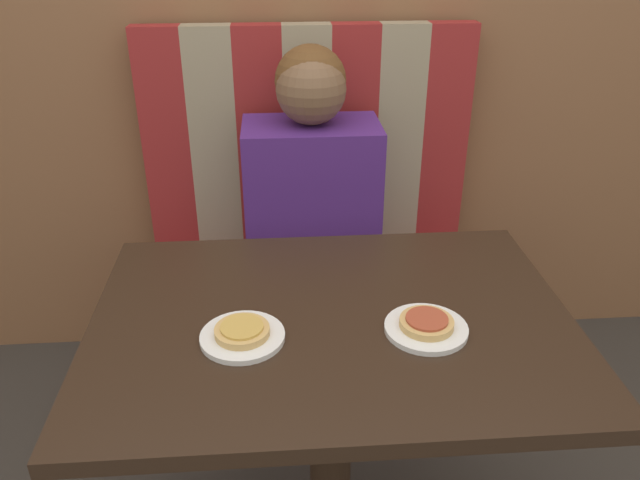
% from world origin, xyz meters
% --- Properties ---
extents(booth_seat, '(1.08, 0.52, 0.45)m').
position_xyz_m(booth_seat, '(0.00, 0.69, 0.22)').
color(booth_seat, '#5B1919').
rests_on(booth_seat, ground_plane).
extents(booth_backrest, '(1.08, 0.07, 0.76)m').
position_xyz_m(booth_backrest, '(-0.00, 0.91, 0.83)').
color(booth_backrest, maroon).
rests_on(booth_backrest, booth_seat).
extents(dining_table, '(1.02, 0.74, 0.75)m').
position_xyz_m(dining_table, '(0.00, 0.00, 0.65)').
color(dining_table, black).
rests_on(dining_table, ground_plane).
extents(person, '(0.41, 0.25, 0.73)m').
position_xyz_m(person, '(0.00, 0.69, 0.80)').
color(person, '#4C237A').
rests_on(person, booth_seat).
extents(plate_left, '(0.17, 0.17, 0.01)m').
position_xyz_m(plate_left, '(-0.19, -0.07, 0.75)').
color(plate_left, white).
rests_on(plate_left, dining_table).
extents(plate_right, '(0.17, 0.17, 0.01)m').
position_xyz_m(plate_right, '(0.19, -0.07, 0.75)').
color(plate_right, white).
rests_on(plate_right, dining_table).
extents(pizza_left, '(0.11, 0.11, 0.02)m').
position_xyz_m(pizza_left, '(-0.19, -0.07, 0.77)').
color(pizza_left, tan).
rests_on(pizza_left, plate_left).
extents(pizza_right, '(0.11, 0.11, 0.02)m').
position_xyz_m(pizza_right, '(0.19, -0.07, 0.77)').
color(pizza_right, tan).
rests_on(pizza_right, plate_right).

